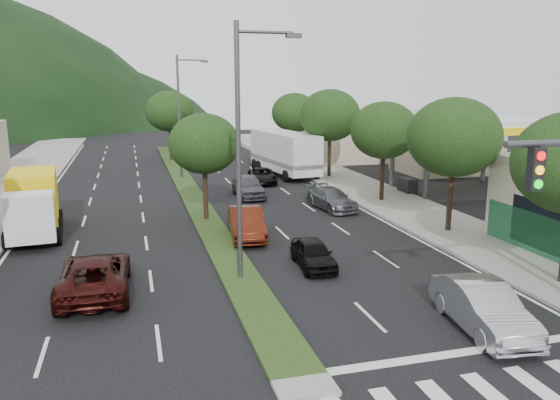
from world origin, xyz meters
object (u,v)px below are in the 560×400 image
object	(u,v)px
sedan_silver	(483,307)
car_queue_b	(332,199)
tree_r_e	(295,113)
car_queue_a	(313,254)
tree_r_d	(330,115)
box_truck	(34,206)
streetlight_near	(243,141)
car_queue_d	(262,176)
car_queue_e	(249,186)
tree_med_far	(169,111)
streetlight_mid	(182,111)
tree_r_c	(384,130)
tree_med_near	(204,144)
tree_r_b	(454,137)
suv_maroon	(95,275)
motorhome	(284,152)
car_queue_c	(246,223)

from	to	relation	value
sedan_silver	car_queue_b	world-z (taller)	sedan_silver
tree_r_e	sedan_silver	xyz separation A→B (m)	(-5.47, -38.62, -4.13)
tree_r_e	car_queue_a	size ratio (longest dim) A/B	1.90
tree_r_d	box_truck	distance (m)	24.77
streetlight_near	car_queue_d	world-z (taller)	streetlight_near
car_queue_a	car_queue_e	distance (m)	15.26
tree_med_far	streetlight_mid	size ratio (longest dim) A/B	0.69
tree_r_e	sedan_silver	world-z (taller)	tree_r_e
tree_r_e	tree_r_c	bearing A→B (deg)	-90.00
tree_med_near	box_truck	size ratio (longest dim) A/B	0.90
car_queue_e	box_truck	bearing A→B (deg)	-152.61
tree_r_b	streetlight_near	bearing A→B (deg)	-161.27
suv_maroon	motorhome	world-z (taller)	motorhome
sedan_silver	car_queue_e	distance (m)	22.64
tree_r_b	streetlight_mid	distance (m)	24.09
tree_med_near	car_queue_a	distance (m)	10.68
suv_maroon	car_queue_c	distance (m)	9.22
box_truck	tree_med_near	bearing A→B (deg)	178.36
motorhome	tree_r_e	bearing A→B (deg)	59.26
tree_med_near	motorhome	size ratio (longest dim) A/B	0.61
car_queue_b	car_queue_d	world-z (taller)	car_queue_b
car_queue_b	car_queue_e	distance (m)	6.56
tree_med_near	motorhome	distance (m)	17.12
car_queue_a	car_queue_b	world-z (taller)	car_queue_b
car_queue_c	car_queue_e	size ratio (longest dim) A/B	1.03
tree_r_e	tree_med_far	size ratio (longest dim) A/B	0.97
tree_r_d	car_queue_d	size ratio (longest dim) A/B	1.67
tree_med_near	box_truck	distance (m)	9.48
car_queue_a	car_queue_e	world-z (taller)	car_queue_e
car_queue_b	car_queue_d	bearing A→B (deg)	94.03
sedan_silver	car_queue_c	bearing A→B (deg)	118.65
tree_r_e	car_queue_e	xyz separation A→B (m)	(-8.23, -16.15, -4.12)
streetlight_near	car_queue_e	distance (m)	16.94
car_queue_d	motorhome	size ratio (longest dim) A/B	0.44
tree_r_d	tree_r_c	bearing A→B (deg)	-90.00
tree_med_far	car_queue_c	distance (m)	30.48
suv_maroon	box_truck	size ratio (longest dim) A/B	0.80
tree_r_d	tree_med_far	bearing A→B (deg)	130.60
suv_maroon	car_queue_a	distance (m)	8.88
motorhome	car_queue_b	bearing A→B (deg)	-100.83
streetlight_mid	sedan_silver	world-z (taller)	streetlight_mid
tree_r_c	tree_med_near	distance (m)	12.17
streetlight_near	car_queue_b	bearing A→B (deg)	54.25
tree_r_d	tree_med_far	distance (m)	18.44
car_queue_c	motorhome	xyz separation A→B (m)	(7.28, 18.63, 1.18)
streetlight_mid	car_queue_a	bearing A→B (deg)	-82.77
streetlight_near	box_truck	distance (m)	13.76
sedan_silver	car_queue_e	size ratio (longest dim) A/B	1.03
suv_maroon	box_truck	world-z (taller)	box_truck
tree_r_d	motorhome	size ratio (longest dim) A/B	0.73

